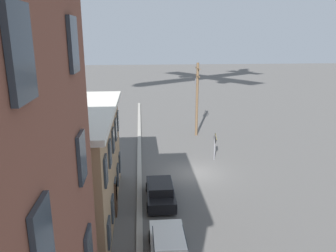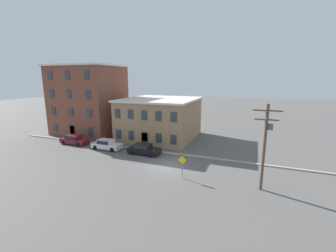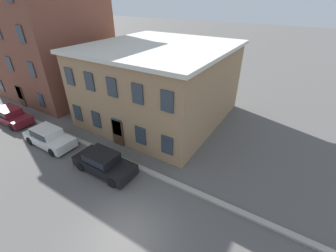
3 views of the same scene
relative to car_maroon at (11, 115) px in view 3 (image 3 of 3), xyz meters
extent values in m
plane|color=#565451|center=(16.87, -3.38, -0.75)|extent=(200.00, 200.00, 0.00)
cube|color=#9E998E|center=(16.87, 1.12, -0.67)|extent=(56.00, 0.36, 0.16)
cube|color=brown|center=(-2.73, 7.18, 5.34)|extent=(11.54, 9.11, 12.17)
cube|color=#2D3842|center=(-6.57, 2.56, 0.77)|extent=(0.90, 0.10, 1.40)
cube|color=#2D3842|center=(-2.73, 2.56, 0.77)|extent=(0.90, 0.10, 1.40)
cube|color=#2D3842|center=(-2.73, 2.56, 3.82)|extent=(0.90, 0.10, 1.40)
cube|color=#2D3842|center=(1.12, 2.56, 0.77)|extent=(0.90, 0.10, 1.40)
cube|color=#2D3842|center=(1.12, 2.56, 3.82)|extent=(0.90, 0.10, 1.40)
cube|color=#2D3842|center=(1.12, 2.56, 6.86)|extent=(0.90, 0.10, 1.40)
cube|color=#472D1E|center=(-2.73, 2.56, 0.35)|extent=(1.10, 0.10, 2.20)
cube|color=#9E7A56|center=(11.10, 8.61, 2.49)|extent=(11.43, 11.99, 6.48)
cube|color=silver|center=(11.10, 8.61, 5.88)|extent=(11.93, 12.49, 0.30)
cube|color=#2D3842|center=(6.53, 2.56, 0.87)|extent=(0.90, 0.10, 1.40)
cube|color=#2D3842|center=(6.53, 2.56, 4.11)|extent=(0.90, 0.10, 1.40)
cube|color=#2D3842|center=(8.81, 2.56, 0.87)|extent=(0.90, 0.10, 1.40)
cube|color=#2D3842|center=(8.81, 2.56, 4.11)|extent=(0.90, 0.10, 1.40)
cube|color=#2D3842|center=(11.10, 2.56, 0.87)|extent=(0.90, 0.10, 1.40)
cube|color=#2D3842|center=(11.10, 2.56, 4.11)|extent=(0.90, 0.10, 1.40)
cube|color=#2D3842|center=(13.38, 2.56, 0.87)|extent=(0.90, 0.10, 1.40)
cube|color=#2D3842|center=(13.38, 2.56, 4.11)|extent=(0.90, 0.10, 1.40)
cube|color=#2D3842|center=(15.67, 2.56, 0.87)|extent=(0.90, 0.10, 1.40)
cube|color=#2D3842|center=(15.67, 2.56, 4.11)|extent=(0.90, 0.10, 1.40)
cube|color=#472D1E|center=(11.10, 2.56, 0.35)|extent=(1.10, 0.10, 2.20)
cube|color=maroon|center=(0.07, 0.00, -0.22)|extent=(4.40, 1.80, 0.70)
cube|color=maroon|center=(-0.13, 0.00, 0.41)|extent=(2.20, 1.51, 0.55)
cube|color=#1E232D|center=(-0.13, 0.00, 0.41)|extent=(2.02, 1.58, 0.48)
cylinder|color=black|center=(1.52, 0.85, -0.42)|extent=(0.66, 0.22, 0.66)
cylinder|color=black|center=(1.52, -0.85, -0.42)|extent=(0.66, 0.22, 0.66)
cylinder|color=black|center=(-1.38, 0.85, -0.42)|extent=(0.66, 0.22, 0.66)
cube|color=silver|center=(6.44, -0.34, -0.22)|extent=(4.40, 1.80, 0.70)
cube|color=silver|center=(6.24, -0.34, 0.41)|extent=(2.20, 1.51, 0.55)
cube|color=#1E232D|center=(6.24, -0.34, 0.41)|extent=(2.02, 1.58, 0.48)
cylinder|color=black|center=(7.89, 0.51, -0.42)|extent=(0.66, 0.22, 0.66)
cylinder|color=black|center=(7.89, -1.19, -0.42)|extent=(0.66, 0.22, 0.66)
cylinder|color=black|center=(4.99, 0.51, -0.42)|extent=(0.66, 0.22, 0.66)
cylinder|color=black|center=(4.99, -1.19, -0.42)|extent=(0.66, 0.22, 0.66)
cube|color=black|center=(12.47, -0.30, -0.22)|extent=(4.40, 1.80, 0.70)
cube|color=black|center=(12.27, -0.30, 0.41)|extent=(2.20, 1.51, 0.55)
cube|color=#1E232D|center=(12.27, -0.30, 0.41)|extent=(2.02, 1.58, 0.48)
cylinder|color=black|center=(13.92, 0.55, -0.42)|extent=(0.66, 0.22, 0.66)
cylinder|color=black|center=(13.92, -1.15, -0.42)|extent=(0.66, 0.22, 0.66)
cylinder|color=black|center=(11.02, 0.55, -0.42)|extent=(0.66, 0.22, 0.66)
cylinder|color=black|center=(11.02, -1.15, -0.42)|extent=(0.66, 0.22, 0.66)
camera|label=1|loc=(-7.57, 0.90, 10.15)|focal=35.00mm
camera|label=2|loc=(26.10, -26.31, 9.45)|focal=24.00mm
camera|label=3|loc=(22.32, -8.02, 9.75)|focal=24.00mm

